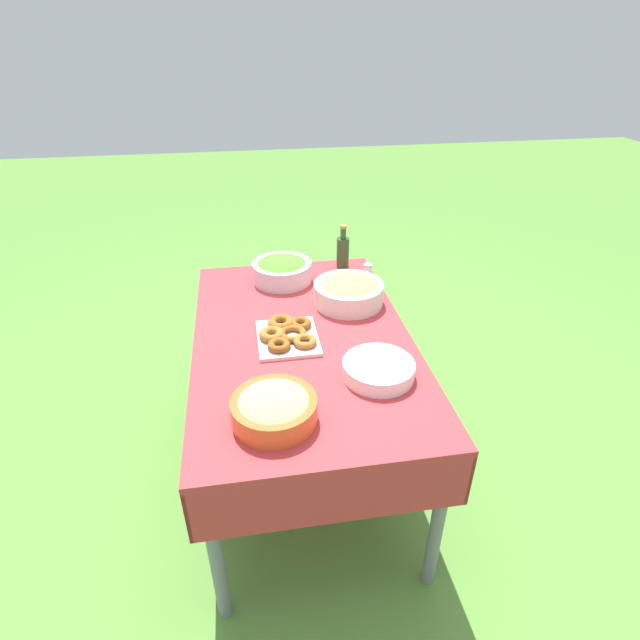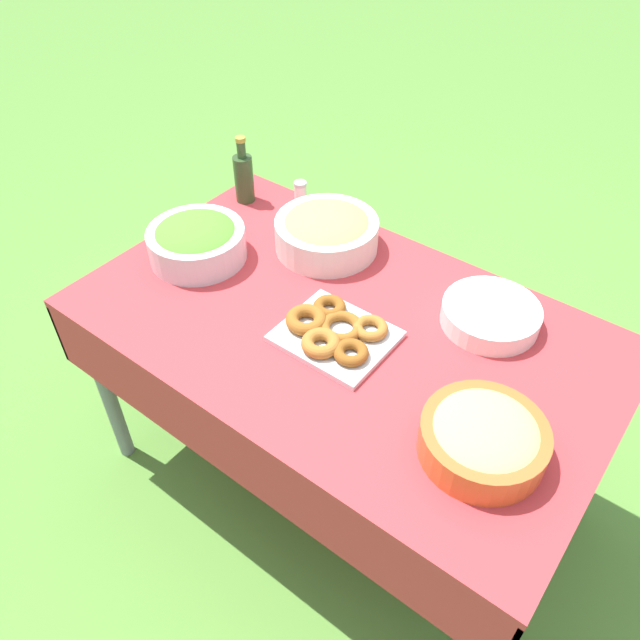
{
  "view_description": "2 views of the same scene",
  "coord_description": "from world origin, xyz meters",
  "px_view_note": "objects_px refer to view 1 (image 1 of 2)",
  "views": [
    {
      "loc": [
        1.74,
        -0.21,
        1.88
      ],
      "look_at": [
        -0.01,
        0.08,
        0.81
      ],
      "focal_mm": 28.0,
      "sensor_mm": 36.0,
      "label": 1
    },
    {
      "loc": [
        0.71,
        -1.03,
        1.92
      ],
      "look_at": [
        -0.03,
        -0.07,
        0.79
      ],
      "focal_mm": 35.0,
      "sensor_mm": 36.0,
      "label": 2
    }
  ],
  "objects_px": {
    "salad_bowl": "(282,269)",
    "olive_oil_bottle": "(343,251)",
    "plate_stack": "(378,369)",
    "pasta_bowl": "(274,408)",
    "donut_platter": "(287,334)",
    "fruit_bowl": "(349,291)"
  },
  "relations": [
    {
      "from": "salad_bowl",
      "to": "fruit_bowl",
      "type": "bearing_deg",
      "value": 44.71
    },
    {
      "from": "pasta_bowl",
      "to": "fruit_bowl",
      "type": "height_order",
      "value": "fruit_bowl"
    },
    {
      "from": "olive_oil_bottle",
      "to": "fruit_bowl",
      "type": "relative_size",
      "value": 0.73
    },
    {
      "from": "salad_bowl",
      "to": "pasta_bowl",
      "type": "relative_size",
      "value": 1.05
    },
    {
      "from": "donut_platter",
      "to": "fruit_bowl",
      "type": "height_order",
      "value": "fruit_bowl"
    },
    {
      "from": "pasta_bowl",
      "to": "plate_stack",
      "type": "relative_size",
      "value": 1.06
    },
    {
      "from": "plate_stack",
      "to": "fruit_bowl",
      "type": "height_order",
      "value": "fruit_bowl"
    },
    {
      "from": "plate_stack",
      "to": "salad_bowl",
      "type": "bearing_deg",
      "value": -162.14
    },
    {
      "from": "salad_bowl",
      "to": "donut_platter",
      "type": "bearing_deg",
      "value": -3.39
    },
    {
      "from": "donut_platter",
      "to": "pasta_bowl",
      "type": "bearing_deg",
      "value": -11.03
    },
    {
      "from": "donut_platter",
      "to": "fruit_bowl",
      "type": "distance_m",
      "value": 0.41
    },
    {
      "from": "salad_bowl",
      "to": "olive_oil_bottle",
      "type": "height_order",
      "value": "olive_oil_bottle"
    },
    {
      "from": "donut_platter",
      "to": "olive_oil_bottle",
      "type": "relative_size",
      "value": 1.26
    },
    {
      "from": "salad_bowl",
      "to": "olive_oil_bottle",
      "type": "relative_size",
      "value": 1.27
    },
    {
      "from": "pasta_bowl",
      "to": "donut_platter",
      "type": "distance_m",
      "value": 0.49
    },
    {
      "from": "salad_bowl",
      "to": "pasta_bowl",
      "type": "bearing_deg",
      "value": -7.0
    },
    {
      "from": "plate_stack",
      "to": "fruit_bowl",
      "type": "bearing_deg",
      "value": 179.27
    },
    {
      "from": "olive_oil_bottle",
      "to": "pasta_bowl",
      "type": "bearing_deg",
      "value": -22.03
    },
    {
      "from": "salad_bowl",
      "to": "olive_oil_bottle",
      "type": "bearing_deg",
      "value": 108.21
    },
    {
      "from": "plate_stack",
      "to": "olive_oil_bottle",
      "type": "height_order",
      "value": "olive_oil_bottle"
    },
    {
      "from": "pasta_bowl",
      "to": "olive_oil_bottle",
      "type": "bearing_deg",
      "value": 157.97
    },
    {
      "from": "salad_bowl",
      "to": "donut_platter",
      "type": "relative_size",
      "value": 1.0
    }
  ]
}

